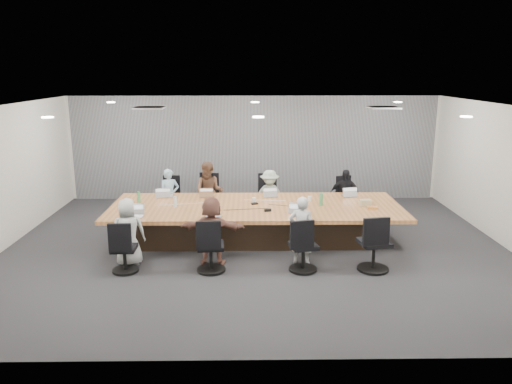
{
  "coord_description": "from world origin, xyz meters",
  "views": [
    {
      "loc": [
        -0.15,
        -9.46,
        3.47
      ],
      "look_at": [
        0.0,
        0.4,
        1.05
      ],
      "focal_mm": 35.0,
      "sensor_mm": 36.0,
      "label": 1
    }
  ],
  "objects_px": {
    "chair_5": "(211,250)",
    "person_3": "(345,195)",
    "laptop_6": "(299,216)",
    "snack_packet": "(372,208)",
    "person_6": "(302,230)",
    "laptop_0": "(166,196)",
    "conference_table": "(256,221)",
    "bottle_green_left": "(139,197)",
    "chair_0": "(172,201)",
    "chair_6": "(303,250)",
    "person_4": "(128,232)",
    "laptop_5": "(214,216)",
    "person_1": "(209,192)",
    "laptop_2": "(271,195)",
    "chair_2": "(269,200)",
    "mug_brown": "(124,208)",
    "canvas_bag": "(365,203)",
    "laptop_3": "(349,195)",
    "person_2": "(270,196)",
    "chair_3": "(341,201)",
    "person_0": "(170,195)",
    "stapler": "(268,210)",
    "chair_4": "(124,252)",
    "chair_1": "(211,199)",
    "chair_7": "(374,247)",
    "person_5": "(212,231)",
    "laptop_1": "(207,196)",
    "bottle_green_right": "(321,199)",
    "laptop_4": "(135,216)"
  },
  "relations": [
    {
      "from": "person_2",
      "to": "person_1",
      "type": "bearing_deg",
      "value": -178.91
    },
    {
      "from": "chair_4",
      "to": "person_2",
      "type": "relative_size",
      "value": 0.6
    },
    {
      "from": "chair_6",
      "to": "person_3",
      "type": "xyz_separation_m",
      "value": [
        1.29,
        3.05,
        0.22
      ]
    },
    {
      "from": "conference_table",
      "to": "bottle_green_left",
      "type": "distance_m",
      "value": 2.53
    },
    {
      "from": "chair_7",
      "to": "laptop_6",
      "type": "height_order",
      "value": "chair_7"
    },
    {
      "from": "chair_0",
      "to": "chair_6",
      "type": "relative_size",
      "value": 0.98
    },
    {
      "from": "person_4",
      "to": "stapler",
      "type": "xyz_separation_m",
      "value": [
        2.56,
        0.89,
        0.14
      ]
    },
    {
      "from": "laptop_5",
      "to": "chair_3",
      "type": "bearing_deg",
      "value": 54.74
    },
    {
      "from": "chair_5",
      "to": "laptop_1",
      "type": "distance_m",
      "value": 2.54
    },
    {
      "from": "chair_1",
      "to": "laptop_3",
      "type": "distance_m",
      "value": 3.31
    },
    {
      "from": "chair_5",
      "to": "chair_6",
      "type": "height_order",
      "value": "chair_5"
    },
    {
      "from": "chair_4",
      "to": "person_1",
      "type": "height_order",
      "value": "person_1"
    },
    {
      "from": "chair_2",
      "to": "bottle_green_left",
      "type": "xyz_separation_m",
      "value": [
        -2.81,
        -1.41,
        0.44
      ]
    },
    {
      "from": "chair_3",
      "to": "laptop_4",
      "type": "relative_size",
      "value": 2.3
    },
    {
      "from": "chair_0",
      "to": "conference_table",
      "type": "bearing_deg",
      "value": 147.86
    },
    {
      "from": "person_1",
      "to": "canvas_bag",
      "type": "xyz_separation_m",
      "value": [
        3.33,
        -1.39,
        0.1
      ]
    },
    {
      "from": "chair_6",
      "to": "canvas_bag",
      "type": "bearing_deg",
      "value": 34.88
    },
    {
      "from": "person_4",
      "to": "laptop_5",
      "type": "xyz_separation_m",
      "value": [
        1.51,
        0.55,
        0.13
      ]
    },
    {
      "from": "person_6",
      "to": "laptop_0",
      "type": "bearing_deg",
      "value": -23.34
    },
    {
      "from": "laptop_1",
      "to": "person_4",
      "type": "height_order",
      "value": "person_4"
    },
    {
      "from": "chair_2",
      "to": "chair_7",
      "type": "xyz_separation_m",
      "value": [
        1.72,
        -3.4,
        0.02
      ]
    },
    {
      "from": "chair_2",
      "to": "mug_brown",
      "type": "bearing_deg",
      "value": 42.59
    },
    {
      "from": "snack_packet",
      "to": "conference_table",
      "type": "bearing_deg",
      "value": 172.96
    },
    {
      "from": "chair_3",
      "to": "chair_6",
      "type": "xyz_separation_m",
      "value": [
        -1.29,
        -3.4,
        0.03
      ]
    },
    {
      "from": "canvas_bag",
      "to": "snack_packet",
      "type": "bearing_deg",
      "value": -69.85
    },
    {
      "from": "conference_table",
      "to": "person_0",
      "type": "height_order",
      "value": "person_0"
    },
    {
      "from": "chair_1",
      "to": "person_4",
      "type": "height_order",
      "value": "person_4"
    },
    {
      "from": "chair_0",
      "to": "person_5",
      "type": "distance_m",
      "value": 3.28
    },
    {
      "from": "chair_3",
      "to": "person_5",
      "type": "relative_size",
      "value": 0.57
    },
    {
      "from": "person_4",
      "to": "stapler",
      "type": "bearing_deg",
      "value": -175.15
    },
    {
      "from": "person_3",
      "to": "laptop_6",
      "type": "xyz_separation_m",
      "value": [
        -1.29,
        -2.15,
        0.14
      ]
    },
    {
      "from": "person_1",
      "to": "chair_6",
      "type": "bearing_deg",
      "value": -52.55
    },
    {
      "from": "laptop_0",
      "to": "laptop_3",
      "type": "bearing_deg",
      "value": 168.65
    },
    {
      "from": "person_3",
      "to": "bottle_green_left",
      "type": "xyz_separation_m",
      "value": [
        -4.58,
        -1.06,
        0.24
      ]
    },
    {
      "from": "laptop_6",
      "to": "bottle_green_right",
      "type": "xyz_separation_m",
      "value": [
        0.53,
        0.75,
        0.13
      ]
    },
    {
      "from": "person_1",
      "to": "laptop_2",
      "type": "bearing_deg",
      "value": -15.48
    },
    {
      "from": "person_3",
      "to": "snack_packet",
      "type": "relative_size",
      "value": 6.16
    },
    {
      "from": "person_4",
      "to": "person_6",
      "type": "height_order",
      "value": "person_6"
    },
    {
      "from": "laptop_6",
      "to": "laptop_0",
      "type": "bearing_deg",
      "value": 163.73
    },
    {
      "from": "person_2",
      "to": "person_6",
      "type": "bearing_deg",
      "value": -79.06
    },
    {
      "from": "conference_table",
      "to": "laptop_3",
      "type": "relative_size",
      "value": 18.73
    },
    {
      "from": "bottle_green_right",
      "to": "stapler",
      "type": "xyz_separation_m",
      "value": [
        -1.12,
        -0.41,
        -0.11
      ]
    },
    {
      "from": "chair_5",
      "to": "person_3",
      "type": "xyz_separation_m",
      "value": [
        2.92,
        3.05,
        0.22
      ]
    },
    {
      "from": "snack_packet",
      "to": "person_6",
      "type": "bearing_deg",
      "value": -145.54
    },
    {
      "from": "laptop_0",
      "to": "person_2",
      "type": "relative_size",
      "value": 0.26
    },
    {
      "from": "chair_4",
      "to": "chair_7",
      "type": "xyz_separation_m",
      "value": [
        4.39,
        0.0,
        0.07
      ]
    },
    {
      "from": "chair_1",
      "to": "laptop_6",
      "type": "relative_size",
      "value": 2.94
    },
    {
      "from": "person_6",
      "to": "laptop_6",
      "type": "xyz_separation_m",
      "value": [
        0.0,
        0.55,
        0.11
      ]
    },
    {
      "from": "person_1",
      "to": "laptop_2",
      "type": "height_order",
      "value": "person_1"
    },
    {
      "from": "person_6",
      "to": "chair_6",
      "type": "bearing_deg",
      "value": 104.11
    }
  ]
}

